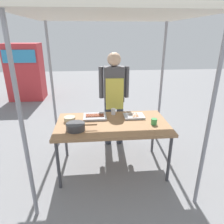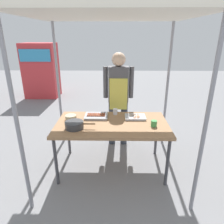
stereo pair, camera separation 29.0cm
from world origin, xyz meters
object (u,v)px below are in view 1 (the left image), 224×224
at_px(tray_grilled_sausages, 95,116).
at_px(drink_cup_near_edge, 113,111).
at_px(condiment_bowl, 70,119).
at_px(cooking_wok, 76,126).
at_px(drink_cup_by_wok, 154,122).
at_px(neighbor_stall_left, 25,72).
at_px(vendor_woman, 114,92).
at_px(tray_meat_skewers, 134,116).
at_px(stall_table, 112,126).

distance_m(tray_grilled_sausages, drink_cup_near_edge, 0.32).
relative_size(condiment_bowl, drink_cup_near_edge, 1.74).
xyz_separation_m(cooking_wok, condiment_bowl, (-0.11, 0.30, -0.02)).
relative_size(cooking_wok, drink_cup_by_wok, 4.85).
height_order(drink_cup_near_edge, drink_cup_by_wok, drink_cup_near_edge).
height_order(cooking_wok, condiment_bowl, cooking_wok).
relative_size(drink_cup_by_wok, neighbor_stall_left, 0.05).
bearing_deg(drink_cup_near_edge, vendor_woman, 82.68).
xyz_separation_m(tray_meat_skewers, vendor_woman, (-0.25, 0.56, 0.23)).
relative_size(tray_grilled_sausages, neighbor_stall_left, 0.21).
xyz_separation_m(stall_table, tray_grilled_sausages, (-0.25, 0.22, 0.07)).
height_order(drink_cup_near_edge, vendor_woman, vendor_woman).
bearing_deg(tray_grilled_sausages, cooking_wok, -122.85).
bearing_deg(drink_cup_by_wok, neighbor_stall_left, 126.40).
bearing_deg(drink_cup_near_edge, stall_table, -97.87).
height_order(tray_meat_skewers, cooking_wok, cooking_wok).
bearing_deg(drink_cup_near_edge, drink_cup_by_wok, -39.24).
bearing_deg(cooking_wok, vendor_woman, 56.89).
bearing_deg(tray_grilled_sausages, vendor_woman, 56.69).
height_order(condiment_bowl, neighbor_stall_left, neighbor_stall_left).
xyz_separation_m(tray_grilled_sausages, vendor_woman, (0.35, 0.52, 0.22)).
xyz_separation_m(drink_cup_near_edge, drink_cup_by_wok, (0.53, -0.44, -0.01)).
relative_size(stall_table, vendor_woman, 0.96).
xyz_separation_m(condiment_bowl, drink_cup_near_edge, (0.66, 0.22, 0.01)).
height_order(cooking_wok, vendor_woman, vendor_woman).
height_order(stall_table, neighbor_stall_left, neighbor_stall_left).
distance_m(tray_meat_skewers, vendor_woman, 0.65).
distance_m(tray_meat_skewers, condiment_bowl, 0.97).
height_order(stall_table, vendor_woman, vendor_woman).
xyz_separation_m(tray_grilled_sausages, drink_cup_near_edge, (0.29, 0.11, 0.03)).
relative_size(cooking_wok, neighbor_stall_left, 0.24).
bearing_deg(condiment_bowl, cooking_wok, -69.64).
distance_m(cooking_wok, condiment_bowl, 0.32).
height_order(tray_grilled_sausages, condiment_bowl, condiment_bowl).
height_order(cooking_wok, drink_cup_near_edge, drink_cup_near_edge).
bearing_deg(drink_cup_by_wok, drink_cup_near_edge, 140.76).
height_order(tray_grilled_sausages, vendor_woman, vendor_woman).
xyz_separation_m(cooking_wok, vendor_woman, (0.60, 0.92, 0.19)).
distance_m(stall_table, neighbor_stall_left, 4.51).
bearing_deg(neighbor_stall_left, tray_meat_skewers, -53.78).
bearing_deg(condiment_bowl, drink_cup_near_edge, 18.22).
relative_size(tray_meat_skewers, neighbor_stall_left, 0.18).
xyz_separation_m(cooking_wok, neighbor_stall_left, (-1.83, 4.03, 0.05)).
relative_size(tray_meat_skewers, condiment_bowl, 1.87).
relative_size(condiment_bowl, vendor_woman, 0.10).
bearing_deg(drink_cup_near_edge, tray_grilled_sausages, -158.60).
bearing_deg(neighbor_stall_left, cooking_wok, -65.57).
distance_m(tray_meat_skewers, drink_cup_near_edge, 0.34).
bearing_deg(vendor_woman, tray_meat_skewers, 114.24).
distance_m(stall_table, tray_grilled_sausages, 0.34).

